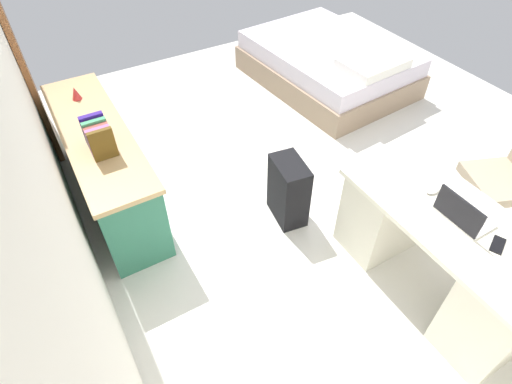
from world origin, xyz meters
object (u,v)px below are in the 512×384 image
(laptop, at_px, (462,214))
(cell_phone_near_laptop, at_px, (498,245))
(office_chair, at_px, (505,185))
(computer_mouse, at_px, (433,190))
(desk, at_px, (439,252))
(credenza, at_px, (105,165))
(suitcase_black, at_px, (288,191))
(figurine_small, at_px, (76,93))
(bed, at_px, (328,64))

(laptop, height_order, cell_phone_near_laptop, laptop)
(office_chair, relative_size, computer_mouse, 9.40)
(desk, distance_m, credenza, 2.64)
(suitcase_black, xyz_separation_m, computer_mouse, (-0.84, -0.53, 0.45))
(computer_mouse, xyz_separation_m, cell_phone_near_laptop, (-0.50, 0.01, -0.01))
(desk, relative_size, suitcase_black, 2.55)
(office_chair, relative_size, credenza, 0.52)
(figurine_small, bearing_deg, computer_mouse, -143.13)
(laptop, relative_size, cell_phone_near_laptop, 2.29)
(bed, bearing_deg, office_chair, 174.61)
(desk, height_order, suitcase_black, desk)
(computer_mouse, bearing_deg, office_chair, -93.45)
(figurine_small, bearing_deg, office_chair, -132.38)
(desk, bearing_deg, computer_mouse, -11.72)
(desk, xyz_separation_m, figurine_small, (2.55, 1.68, 0.40))
(desk, xyz_separation_m, suitcase_black, (1.08, 0.49, -0.10))
(computer_mouse, bearing_deg, desk, 168.52)
(suitcase_black, xyz_separation_m, cell_phone_near_laptop, (-1.35, -0.52, 0.44))
(suitcase_black, relative_size, computer_mouse, 5.65)
(bed, relative_size, computer_mouse, 20.05)
(laptop, xyz_separation_m, computer_mouse, (0.26, -0.04, -0.03))
(credenza, bearing_deg, bed, -77.00)
(suitcase_black, bearing_deg, laptop, -147.40)
(laptop, bearing_deg, figurine_small, 33.33)
(desk, distance_m, computer_mouse, 0.43)
(desk, distance_m, suitcase_black, 1.19)
(office_chair, relative_size, figurine_small, 8.55)
(office_chair, distance_m, cell_phone_near_laptop, 1.03)
(suitcase_black, relative_size, figurine_small, 5.14)
(desk, height_order, office_chair, office_chair)
(credenza, bearing_deg, cell_phone_near_laptop, -143.23)
(desk, height_order, figurine_small, figurine_small)
(suitcase_black, relative_size, cell_phone_near_laptop, 4.15)
(credenza, bearing_deg, suitcase_black, -128.56)
(desk, height_order, computer_mouse, computer_mouse)
(desk, xyz_separation_m, laptop, (-0.02, -0.01, 0.39))
(bed, xyz_separation_m, laptop, (-2.71, 1.14, 0.53))
(credenza, xyz_separation_m, suitcase_black, (-0.95, -1.20, -0.08))
(office_chair, xyz_separation_m, bed, (2.51, -0.24, -0.18))
(credenza, height_order, cell_phone_near_laptop, cell_phone_near_laptop)
(cell_phone_near_laptop, xyz_separation_m, figurine_small, (2.81, 1.72, 0.05))
(laptop, bearing_deg, computer_mouse, -9.25)
(office_chair, height_order, bed, office_chair)
(laptop, bearing_deg, cell_phone_near_laptop, -172.80)
(desk, relative_size, office_chair, 1.53)
(bed, relative_size, figurine_small, 18.23)
(desk, xyz_separation_m, bed, (2.69, -1.15, -0.13))
(credenza, height_order, laptop, laptop)
(bed, xyz_separation_m, suitcase_black, (-1.61, 1.63, 0.04))
(office_chair, bearing_deg, computer_mouse, 86.32)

